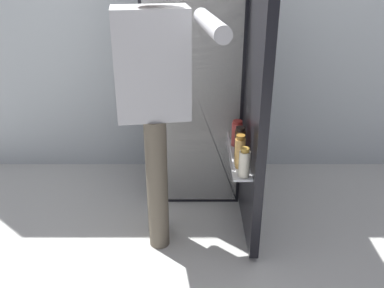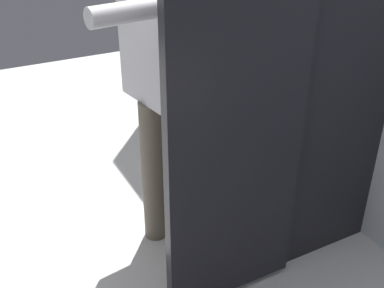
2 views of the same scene
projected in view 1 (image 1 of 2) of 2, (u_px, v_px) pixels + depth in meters
name	position (u px, v px, depth m)	size (l,w,h in m)	color
ground_plane	(193.00, 223.00, 2.77)	(6.77, 6.77, 0.00)	silver
kitchen_wall	(193.00, 11.00, 3.03)	(4.40, 0.10, 2.45)	silver
refrigerator	(197.00, 77.00, 2.84)	(0.69, 1.21, 1.70)	black
person	(154.00, 89.00, 2.23)	(0.58, 0.65, 1.62)	#665B4C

